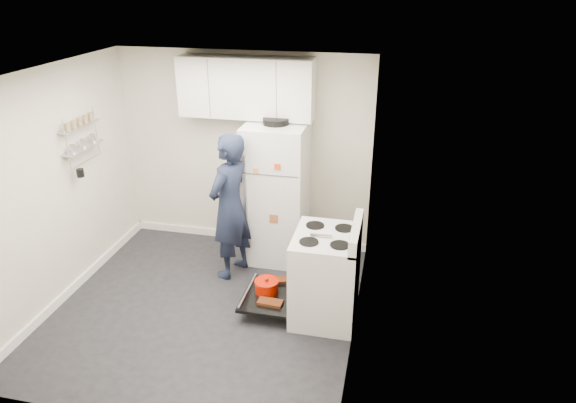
% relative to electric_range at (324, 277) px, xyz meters
% --- Properties ---
extents(room, '(3.21, 3.21, 2.51)m').
position_rel_electric_range_xyz_m(room, '(-1.29, -0.12, 0.74)').
color(room, black).
rests_on(room, ground).
extents(electric_range, '(0.66, 0.76, 1.10)m').
position_rel_electric_range_xyz_m(electric_range, '(0.00, 0.00, 0.00)').
color(electric_range, silver).
rests_on(electric_range, ground).
extents(open_oven_door, '(0.55, 0.72, 0.21)m').
position_rel_electric_range_xyz_m(open_oven_door, '(-0.60, 0.02, -0.29)').
color(open_oven_door, black).
rests_on(open_oven_door, ground).
extents(refrigerator, '(0.72, 0.74, 1.80)m').
position_rel_electric_range_xyz_m(refrigerator, '(-0.77, 1.10, 0.41)').
color(refrigerator, silver).
rests_on(refrigerator, ground).
extents(upper_cabinets, '(1.60, 0.33, 0.70)m').
position_rel_electric_range_xyz_m(upper_cabinets, '(-1.16, 1.28, 1.63)').
color(upper_cabinets, silver).
rests_on(upper_cabinets, room).
extents(wall_shelf_rack, '(0.14, 0.60, 0.61)m').
position_rel_electric_range_xyz_m(wall_shelf_rack, '(-2.78, 0.34, 1.21)').
color(wall_shelf_rack, '#B2B2B7').
rests_on(wall_shelf_rack, room).
extents(person, '(0.60, 0.74, 1.74)m').
position_rel_electric_range_xyz_m(person, '(-1.20, 0.60, 0.40)').
color(person, '#171E34').
rests_on(person, ground).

